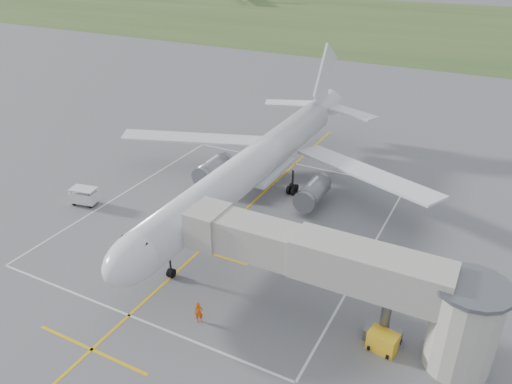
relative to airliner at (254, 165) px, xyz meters
The scene contains 10 objects.
ground 4.46m from the airliner, 90.00° to the right, with size 700.00×700.00×0.00m, color #525255.
grass_strip 129.32m from the airliner, 90.00° to the left, with size 700.00×120.00×0.02m, color #385123.
apron_markings 7.90m from the airliner, 90.00° to the right, with size 28.20×60.00×0.01m.
airliner is the anchor object (origin of this frame).
jet_bridge 21.22m from the airliner, 42.19° to the right, with size 23.40×5.00×7.20m.
gpu_unit 24.02m from the airliner, 39.89° to the right, with size 2.19×1.70×1.50m.
baggage_cart 18.66m from the airliner, 150.47° to the right, with size 3.01×2.15×1.91m.
ramp_worker_nose 19.80m from the airliner, 74.60° to the right, with size 0.63×0.41×1.72m, color #EA4D07.
ramp_worker_wing 5.54m from the airliner, 165.28° to the right, with size 0.77×0.60×1.59m, color #EA3D07.
distant_aircraft 164.48m from the airliner, 87.54° to the left, with size 215.29×44.82×8.85m.
Camera 1 is at (22.43, -41.76, 26.26)m, focal length 35.00 mm.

